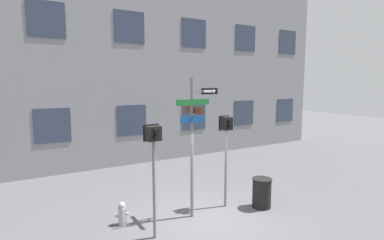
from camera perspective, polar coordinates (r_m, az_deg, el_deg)
name	(u,v)px	position (r m, az deg, el deg)	size (l,w,h in m)	color
ground_plane	(210,218)	(9.22, 3.37, -18.12)	(60.00, 60.00, 0.00)	#515154
building_facade	(127,28)	(14.85, -12.23, 16.72)	(24.00, 0.63, 12.87)	gray
street_sign_pole	(194,134)	(8.59, 0.43, -2.71)	(1.39, 0.95, 4.08)	slate
pedestrian_signal_left	(154,150)	(7.45, -7.33, -5.65)	(0.42, 0.40, 2.91)	slate
pedestrian_signal_right	(226,136)	(9.38, 6.56, -3.09)	(0.37, 0.40, 2.90)	slate
fire_hydrant	(122,214)	(8.93, -13.16, -16.99)	(0.37, 0.21, 0.64)	#A5A5A8
trash_bin	(262,193)	(9.97, 13.14, -13.35)	(0.62, 0.62, 0.94)	black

